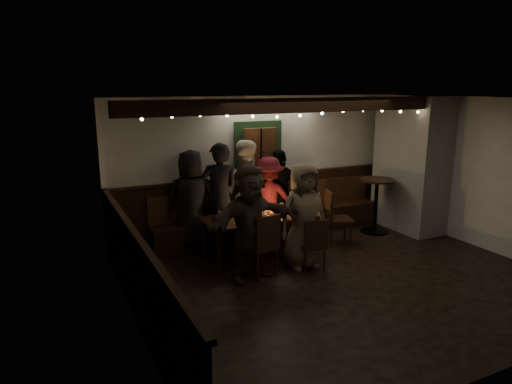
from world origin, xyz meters
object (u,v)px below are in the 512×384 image
high_top (376,199)px  person_e (280,194)px  chair_near_left (264,242)px  chair_end (334,214)px  person_d (269,199)px  person_a (192,201)px  person_g (303,216)px  chair_near_right (314,242)px  person_f (250,222)px  dining_table (261,219)px  person_c (244,193)px  person_b (220,197)px

high_top → person_e: bearing=162.7°
chair_near_left → high_top: size_ratio=0.92×
chair_end → person_d: 1.20m
person_a → person_g: person_a is taller
chair_near_right → person_f: size_ratio=0.49×
chair_near_right → person_a: (-1.37, 1.71, 0.40)m
dining_table → chair_near_left: (-0.35, -0.80, -0.09)m
chair_near_right → high_top: bearing=27.7°
person_c → person_d: bearing=-157.5°
person_d → person_g: person_g is taller
dining_table → high_top: (2.55, 0.17, 0.04)m
chair_near_left → chair_near_right: 0.80m
person_d → person_f: bearing=76.9°
person_b → person_e: (1.24, 0.11, -0.10)m
person_e → person_d: bearing=10.4°
chair_end → person_a: 2.53m
person_b → person_f: (-0.07, -1.38, -0.07)m
person_b → person_g: person_b is taller
chair_end → person_a: (-2.38, 0.80, 0.33)m
person_a → person_g: (1.31, -1.48, -0.05)m
person_e → person_a: bearing=-2.7°
person_b → person_c: 0.48m
person_a → person_c: size_ratio=0.93×
person_d → chair_end: bearing=166.1°
high_top → person_f: 3.25m
person_b → person_e: size_ratio=1.12×
dining_table → chair_end: (1.43, -0.04, -0.08)m
chair_end → person_g: size_ratio=0.59×
person_b → person_f: person_b is taller
high_top → person_f: size_ratio=0.61×
chair_end → high_top: bearing=10.4°
person_g → person_d: bearing=86.9°
person_f → person_g: bearing=-8.4°
dining_table → person_c: 0.74m
chair_near_right → chair_end: (1.00, 0.91, 0.07)m
person_c → person_g: 1.45m
person_a → person_f: (0.38, -1.52, -0.01)m
chair_near_right → high_top: high_top is taller
person_a → person_f: bearing=123.7°
person_d → chair_near_left: bearing=83.4°
dining_table → person_a: bearing=141.0°
person_d → person_g: bearing=108.1°
chair_near_right → person_b: bearing=120.3°
dining_table → person_f: 0.97m
chair_near_right → chair_near_left: bearing=169.5°
chair_near_left → chair_near_right: chair_near_left is taller
dining_table → person_g: person_g is taller
dining_table → person_d: person_d is taller
chair_near_left → person_f: (-0.21, 0.04, 0.32)m
dining_table → person_f: person_f is taller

